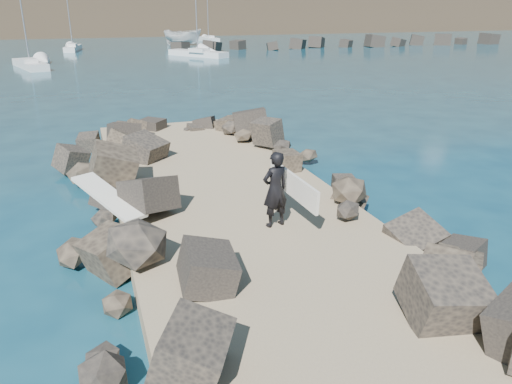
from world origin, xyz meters
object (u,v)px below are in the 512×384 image
at_px(surfboard_resting, 109,201).
at_px(surfer_with_board, 278,189).
at_px(boat_imported, 183,37).
at_px(sailboat_b, 73,48).

relative_size(surfboard_resting, surfer_with_board, 1.08).
xyz_separation_m(boat_imported, surfer_with_board, (-11.12, -67.90, 0.32)).
distance_m(boat_imported, surfer_with_board, 68.81).
xyz_separation_m(surfboard_resting, boat_imported, (14.88, 66.12, 0.16)).
bearing_deg(surfer_with_board, surfboard_resting, 154.59).
height_order(boat_imported, surfer_with_board, surfer_with_board).
bearing_deg(sailboat_b, surfboard_resting, -89.12).
distance_m(surfboard_resting, surfer_with_board, 4.19).
bearing_deg(sailboat_b, boat_imported, 19.28).
height_order(surfboard_resting, surfer_with_board, surfer_with_board).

